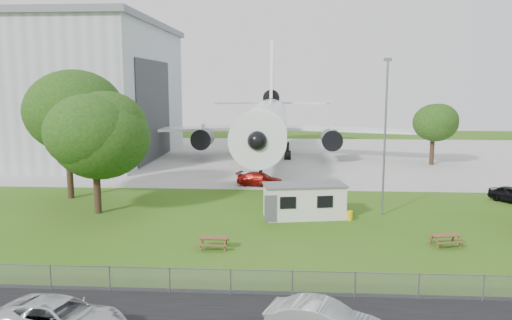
# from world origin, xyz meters

# --- Properties ---
(ground) EXTENTS (160.00, 160.00, 0.00)m
(ground) POSITION_xyz_m (0.00, 0.00, 0.00)
(ground) COLOR #446F1C
(concrete_apron) EXTENTS (120.00, 46.00, 0.03)m
(concrete_apron) POSITION_xyz_m (0.00, 38.00, 0.01)
(concrete_apron) COLOR #B7B7B2
(concrete_apron) RESTS_ON ground
(hangar) EXTENTS (43.00, 31.00, 18.55)m
(hangar) POSITION_xyz_m (-37.97, 36.00, 9.41)
(hangar) COLOR #B2B7BC
(hangar) RESTS_ON ground
(airliner) EXTENTS (46.36, 47.73, 17.69)m
(airliner) POSITION_xyz_m (-2.00, 35.86, 5.27)
(airliner) COLOR white
(airliner) RESTS_ON ground
(site_cabin) EXTENTS (6.94, 3.76, 2.62)m
(site_cabin) POSITION_xyz_m (2.06, 5.08, 1.31)
(site_cabin) COLOR silver
(site_cabin) RESTS_ON ground
(picnic_west) EXTENTS (1.83, 1.54, 0.76)m
(picnic_west) POSITION_xyz_m (-3.82, -2.75, 0.00)
(picnic_west) COLOR brown
(picnic_west) RESTS_ON ground
(picnic_east) EXTENTS (2.10, 1.87, 0.76)m
(picnic_east) POSITION_xyz_m (10.76, -1.33, 0.00)
(picnic_east) COLOR brown
(picnic_east) RESTS_ON ground
(fence) EXTENTS (58.00, 0.04, 1.30)m
(fence) POSITION_xyz_m (0.00, -9.50, 0.00)
(fence) COLOR gray
(fence) RESTS_ON ground
(lamp_mast) EXTENTS (0.16, 0.16, 12.00)m
(lamp_mast) POSITION_xyz_m (8.20, 6.20, 6.00)
(lamp_mast) COLOR slate
(lamp_mast) RESTS_ON ground
(tree_west_big) EXTENTS (8.67, 8.67, 12.00)m
(tree_west_big) POSITION_xyz_m (-18.74, 10.43, 7.66)
(tree_west_big) COLOR #382619
(tree_west_big) RESTS_ON ground
(tree_west_small) EXTENTS (7.66, 7.66, 10.21)m
(tree_west_small) POSITION_xyz_m (-14.30, 5.38, 6.37)
(tree_west_small) COLOR #382619
(tree_west_small) RESTS_ON ground
(tree_far_apron) EXTENTS (5.66, 5.66, 8.16)m
(tree_far_apron) POSITION_xyz_m (19.10, 31.54, 5.31)
(tree_far_apron) COLOR #382619
(tree_far_apron) RESTS_ON ground
(car_west_estate) EXTENTS (5.90, 3.73, 1.52)m
(car_west_estate) POSITION_xyz_m (-8.41, -13.99, 0.76)
(car_west_estate) COLOR silver
(car_west_estate) RESTS_ON ground
(car_apron_van) EXTENTS (5.04, 2.93, 1.37)m
(car_apron_van) POSITION_xyz_m (-1.97, 16.85, 0.69)
(car_apron_van) COLOR maroon
(car_apron_van) RESTS_ON ground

